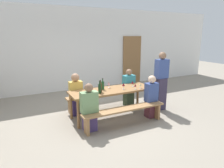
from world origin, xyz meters
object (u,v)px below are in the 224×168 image
(seated_guest_far_1, at_px, (129,88))
(wine_glass_3, at_px, (132,83))
(wine_bottle_0, at_px, (103,85))
(seated_guest_near_1, at_px, (151,97))
(tasting_table, at_px, (112,92))
(seated_guest_far_0, at_px, (76,95))
(bench_far, at_px, (102,97))
(wine_glass_4, at_px, (140,85))
(wine_bottle_1, at_px, (100,89))
(wooden_door, at_px, (132,60))
(seated_guest_near_0, at_px, (89,109))
(wine_glass_1, at_px, (109,83))
(wine_bottle_2, at_px, (101,87))
(bench_near, at_px, (125,112))
(wine_glass_0, at_px, (135,85))
(wine_glass_2, at_px, (124,85))
(standing_host, at_px, (161,82))

(seated_guest_far_1, bearing_deg, wine_glass_3, -20.82)
(wine_bottle_0, bearing_deg, seated_guest_near_1, -29.41)
(tasting_table, relative_size, seated_guest_far_0, 1.93)
(bench_far, distance_m, wine_glass_4, 1.28)
(wine_bottle_0, distance_m, wine_bottle_1, 0.36)
(wooden_door, xyz_separation_m, tasting_table, (-2.56, -3.07, -0.38))
(wooden_door, xyz_separation_m, wine_bottle_0, (-2.78, -2.96, -0.18))
(wine_bottle_1, height_order, wine_glass_3, wine_bottle_1)
(tasting_table, bearing_deg, seated_guest_near_0, -148.03)
(wine_glass_1, bearing_deg, wooden_door, 48.29)
(wine_bottle_2, bearing_deg, seated_guest_far_1, 26.63)
(bench_near, relative_size, wine_bottle_2, 6.81)
(wine_glass_0, distance_m, wine_glass_1, 0.72)
(tasting_table, bearing_deg, wine_bottle_0, 154.79)
(bench_near, xyz_separation_m, wine_glass_3, (0.66, 0.71, 0.50))
(wooden_door, xyz_separation_m, wine_glass_3, (-1.90, -3.04, -0.19))
(wine_glass_0, distance_m, wine_glass_4, 0.17)
(wine_bottle_1, height_order, wine_glass_2, wine_bottle_1)
(wine_bottle_0, bearing_deg, wine_bottle_2, -127.66)
(wine_glass_1, relative_size, seated_guest_far_1, 0.15)
(wine_glass_0, relative_size, seated_guest_far_0, 0.13)
(wine_bottle_0, height_order, wine_glass_2, wine_bottle_0)
(wine_glass_4, bearing_deg, seated_guest_far_1, 81.35)
(wooden_door, bearing_deg, standing_host, -108.08)
(wooden_door, relative_size, wine_glass_1, 12.09)
(bench_far, bearing_deg, tasting_table, -90.00)
(wine_glass_2, bearing_deg, wine_bottle_2, 177.75)
(wine_bottle_1, height_order, wine_bottle_2, wine_bottle_1)
(wine_bottle_2, relative_size, wine_glass_2, 1.82)
(seated_guest_near_0, bearing_deg, tasting_table, -58.03)
(wine_glass_0, bearing_deg, tasting_table, 155.30)
(seated_guest_near_0, xyz_separation_m, standing_host, (2.34, 0.34, 0.30))
(tasting_table, relative_size, wine_glass_2, 12.95)
(wine_glass_1, xyz_separation_m, seated_guest_near_1, (0.90, -0.72, -0.32))
(wine_glass_2, bearing_deg, seated_guest_near_1, -34.60)
(bench_near, relative_size, wine_glass_3, 13.47)
(wooden_door, distance_m, wine_glass_3, 3.59)
(seated_guest_near_1, bearing_deg, wine_glass_2, 55.40)
(bench_far, height_order, wine_bottle_2, wine_bottle_2)
(wine_bottle_1, bearing_deg, wine_bottle_2, 55.34)
(seated_guest_near_0, bearing_deg, standing_host, -81.72)
(wine_bottle_0, xyz_separation_m, wine_glass_1, (0.22, 0.09, 0.01))
(wine_bottle_0, distance_m, wine_glass_2, 0.55)
(wine_bottle_1, height_order, wine_glass_0, wine_bottle_1)
(wine_glass_0, bearing_deg, bench_near, -143.43)
(seated_guest_near_1, distance_m, seated_guest_far_1, 1.05)
(wine_glass_1, relative_size, seated_guest_near_1, 0.15)
(seated_guest_far_0, bearing_deg, wine_glass_0, 60.66)
(wine_glass_2, distance_m, standing_host, 1.21)
(wine_glass_0, relative_size, wine_glass_1, 0.86)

